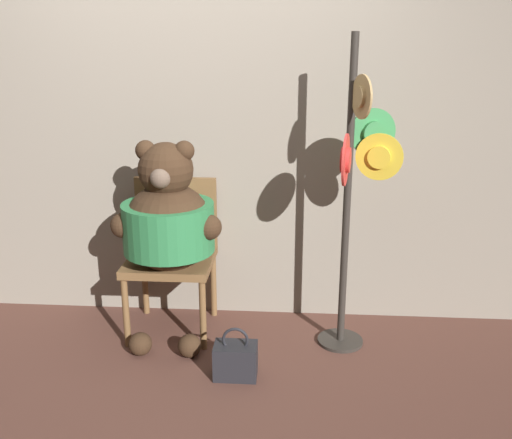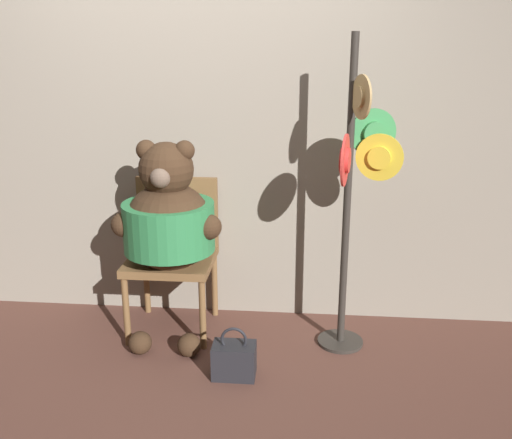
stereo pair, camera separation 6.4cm
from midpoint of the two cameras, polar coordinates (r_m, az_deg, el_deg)
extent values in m
plane|color=brown|center=(3.43, -7.83, -14.18)|extent=(14.00, 14.00, 0.00)
cube|color=gray|center=(3.70, -6.32, 10.35)|extent=(8.00, 0.10, 2.68)
cylinder|color=brown|center=(3.57, -13.37, -9.06)|extent=(0.04, 0.04, 0.45)
cylinder|color=brown|center=(3.47, -5.87, -9.51)|extent=(0.04, 0.04, 0.45)
cylinder|color=brown|center=(3.96, -11.50, -6.22)|extent=(0.04, 0.04, 0.45)
cylinder|color=brown|center=(3.87, -4.75, -6.52)|extent=(0.04, 0.04, 0.45)
cube|color=brown|center=(3.61, -9.06, -4.19)|extent=(0.53, 0.51, 0.05)
cube|color=brown|center=(3.75, -8.46, 0.75)|extent=(0.53, 0.04, 0.46)
sphere|color=#3D2819|center=(3.45, -9.26, -0.75)|extent=(0.54, 0.54, 0.54)
cylinder|color=#2D7F47|center=(3.45, -9.26, -0.75)|extent=(0.55, 0.55, 0.30)
sphere|color=#3D2819|center=(3.36, -9.55, 4.92)|extent=(0.32, 0.32, 0.32)
sphere|color=#3D2819|center=(3.37, -11.53, 6.79)|extent=(0.12, 0.12, 0.12)
sphere|color=#3D2819|center=(3.31, -7.74, 6.82)|extent=(0.12, 0.12, 0.12)
sphere|color=brown|center=(3.23, -10.09, 4.11)|extent=(0.12, 0.12, 0.12)
sphere|color=#3D2819|center=(3.45, -13.66, -0.57)|extent=(0.15, 0.15, 0.15)
sphere|color=#3D2819|center=(3.33, -5.26, -0.78)|extent=(0.15, 0.15, 0.15)
sphere|color=#3D2819|center=(3.54, -12.01, -12.08)|extent=(0.14, 0.14, 0.14)
sphere|color=#3D2819|center=(3.47, -7.20, -12.42)|extent=(0.14, 0.14, 0.14)
cylinder|color=#332D28|center=(3.65, 7.90, -11.89)|extent=(0.28, 0.28, 0.02)
cylinder|color=#332D28|center=(3.31, 8.55, 1.98)|extent=(0.04, 0.04, 1.84)
cylinder|color=#3D9351|center=(3.27, 11.04, 8.56)|extent=(0.26, 0.08, 0.27)
cylinder|color=#3D9351|center=(3.27, 11.04, 8.56)|extent=(0.14, 0.11, 0.13)
cylinder|color=red|center=(3.07, 8.37, 5.91)|extent=(0.07, 0.28, 0.28)
cylinder|color=red|center=(3.07, 8.37, 5.91)|extent=(0.07, 0.14, 0.13)
cylinder|color=yellow|center=(3.23, 11.67, 6.14)|extent=(0.26, 0.07, 0.26)
cylinder|color=yellow|center=(3.23, 11.67, 6.14)|extent=(0.13, 0.08, 0.13)
cylinder|color=tan|center=(3.09, 9.94, 12.00)|extent=(0.09, 0.22, 0.23)
cylinder|color=tan|center=(3.09, 9.94, 12.00)|extent=(0.08, 0.12, 0.11)
cube|color=#232328|center=(3.26, -2.63, -13.92)|extent=(0.24, 0.15, 0.19)
torus|color=#232328|center=(3.19, -2.67, -11.93)|extent=(0.15, 0.02, 0.15)
camera|label=1|loc=(0.03, -90.55, -0.17)|focal=40.00mm
camera|label=2|loc=(0.03, 89.45, 0.17)|focal=40.00mm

